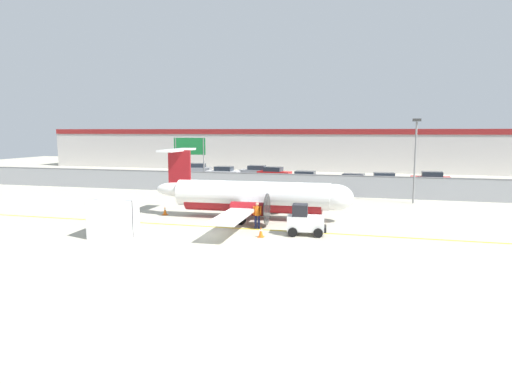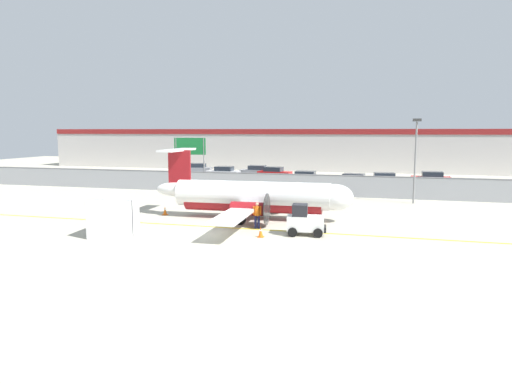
% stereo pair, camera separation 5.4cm
% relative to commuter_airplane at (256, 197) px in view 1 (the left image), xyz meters
% --- Properties ---
extents(ground_plane, '(140.00, 140.00, 0.01)m').
position_rel_commuter_airplane_xyz_m(ground_plane, '(-1.26, -3.36, -1.60)').
color(ground_plane, '#B2AD99').
extents(perimeter_fence, '(98.00, 0.10, 2.10)m').
position_rel_commuter_airplane_xyz_m(perimeter_fence, '(-1.26, 12.64, -0.49)').
color(perimeter_fence, gray).
rests_on(perimeter_fence, ground).
extents(parking_lot_strip, '(98.00, 17.00, 0.12)m').
position_rel_commuter_airplane_xyz_m(parking_lot_strip, '(-1.26, 24.14, -1.54)').
color(parking_lot_strip, '#38383A').
rests_on(parking_lot_strip, ground).
extents(background_building, '(91.00, 8.10, 6.50)m').
position_rel_commuter_airplane_xyz_m(background_building, '(-1.26, 42.62, 1.66)').
color(background_building, '#BCB7B2').
rests_on(background_building, ground).
extents(commuter_airplane, '(14.42, 16.04, 4.92)m').
position_rel_commuter_airplane_xyz_m(commuter_airplane, '(0.00, 0.00, 0.00)').
color(commuter_airplane, white).
rests_on(commuter_airplane, ground).
extents(baggage_tug, '(2.44, 1.60, 1.88)m').
position_rel_commuter_airplane_xyz_m(baggage_tug, '(4.15, -4.16, -0.75)').
color(baggage_tug, silver).
rests_on(baggage_tug, ground).
extents(ground_crew_worker, '(0.55, 0.41, 1.70)m').
position_rel_commuter_airplane_xyz_m(ground_crew_worker, '(0.91, -3.10, -0.65)').
color(ground_crew_worker, '#191E4C').
rests_on(ground_crew_worker, ground).
extents(cargo_container, '(2.56, 2.19, 2.20)m').
position_rel_commuter_airplane_xyz_m(cargo_container, '(-6.76, -7.46, -0.50)').
color(cargo_container, silver).
rests_on(cargo_container, ground).
extents(traffic_cone_near_left, '(0.36, 0.36, 0.64)m').
position_rel_commuter_airplane_xyz_m(traffic_cone_near_left, '(-6.97, -0.24, -1.29)').
color(traffic_cone_near_left, orange).
rests_on(traffic_cone_near_left, ground).
extents(traffic_cone_near_right, '(0.36, 0.36, 0.64)m').
position_rel_commuter_airplane_xyz_m(traffic_cone_near_right, '(1.73, -5.37, -1.29)').
color(traffic_cone_near_right, orange).
rests_on(traffic_cone_near_right, ground).
extents(traffic_cone_far_left, '(0.36, 0.36, 0.64)m').
position_rel_commuter_airplane_xyz_m(traffic_cone_far_left, '(-6.62, -5.10, -1.29)').
color(traffic_cone_far_left, orange).
rests_on(traffic_cone_far_left, ground).
extents(traffic_cone_far_right, '(0.36, 0.36, 0.64)m').
position_rel_commuter_airplane_xyz_m(traffic_cone_far_right, '(-2.04, -1.98, -1.29)').
color(traffic_cone_far_right, orange).
rests_on(traffic_cone_far_right, ground).
extents(parked_car_0, '(4.39, 2.45, 1.58)m').
position_rel_commuter_airplane_xyz_m(parked_car_0, '(-16.32, 28.83, -0.71)').
color(parked_car_0, gray).
rests_on(parked_car_0, parking_lot_strip).
extents(parked_car_1, '(4.22, 2.03, 1.58)m').
position_rel_commuter_airplane_xyz_m(parked_car_1, '(-10.85, 24.44, -0.71)').
color(parked_car_1, silver).
rests_on(parked_car_1, parking_lot_strip).
extents(parked_car_2, '(4.23, 2.06, 1.58)m').
position_rel_commuter_airplane_xyz_m(parked_car_2, '(-7.18, 27.13, -0.71)').
color(parked_car_2, gray).
rests_on(parked_car_2, parking_lot_strip).
extents(parked_car_3, '(4.38, 2.41, 1.58)m').
position_rel_commuter_airplane_xyz_m(parked_car_3, '(-4.31, 25.29, -0.71)').
color(parked_car_3, red).
rests_on(parked_car_3, parking_lot_strip).
extents(parked_car_4, '(4.27, 2.15, 1.58)m').
position_rel_commuter_airplane_xyz_m(parked_car_4, '(0.51, 20.34, -0.71)').
color(parked_car_4, gray).
rests_on(parked_car_4, parking_lot_strip).
extents(parked_car_5, '(4.37, 2.38, 1.58)m').
position_rel_commuter_airplane_xyz_m(parked_car_5, '(5.77, 18.61, -0.71)').
color(parked_car_5, silver).
rests_on(parked_car_5, parking_lot_strip).
extents(parked_car_6, '(4.32, 2.26, 1.58)m').
position_rel_commuter_airplane_xyz_m(parked_car_6, '(9.14, 20.58, -0.71)').
color(parked_car_6, '#B28C19').
rests_on(parked_car_6, parking_lot_strip).
extents(parked_car_7, '(4.22, 2.03, 1.58)m').
position_rel_commuter_airplane_xyz_m(parked_car_7, '(14.15, 23.30, -0.71)').
color(parked_car_7, red).
rests_on(parked_car_7, parking_lot_strip).
extents(apron_light_pole, '(0.70, 0.30, 7.27)m').
position_rel_commuter_airplane_xyz_m(apron_light_pole, '(11.39, 10.32, 2.70)').
color(apron_light_pole, slate).
rests_on(apron_light_pole, ground).
extents(highway_sign, '(3.60, 0.14, 5.50)m').
position_rel_commuter_airplane_xyz_m(highway_sign, '(-11.23, 14.63, 2.54)').
color(highway_sign, slate).
rests_on(highway_sign, ground).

